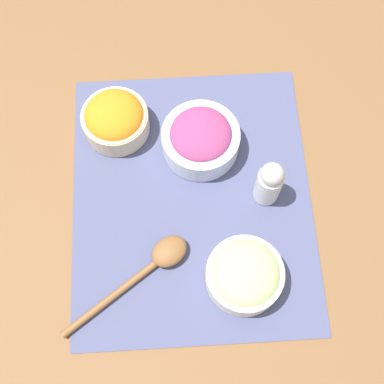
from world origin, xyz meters
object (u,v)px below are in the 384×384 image
at_px(onion_bowl, 201,138).
at_px(cucumber_bowl, 245,275).
at_px(wooden_spoon, 156,262).
at_px(pepper_shaker, 270,184).
at_px(carrot_bowl, 115,119).

relative_size(onion_bowl, cucumber_bowl, 1.10).
bearing_deg(wooden_spoon, pepper_shaker, 119.34).
height_order(onion_bowl, carrot_bowl, carrot_bowl).
distance_m(carrot_bowl, pepper_shaker, 0.30).
xyz_separation_m(carrot_bowl, pepper_shaker, (0.15, 0.26, 0.02)).
xyz_separation_m(cucumber_bowl, wooden_spoon, (-0.03, -0.14, -0.02)).
bearing_deg(cucumber_bowl, onion_bowl, -167.52).
bearing_deg(carrot_bowl, pepper_shaker, 59.89).
bearing_deg(onion_bowl, cucumber_bowl, 12.48).
relative_size(carrot_bowl, pepper_shaker, 1.11).
distance_m(onion_bowl, carrot_bowl, 0.16).
xyz_separation_m(onion_bowl, pepper_shaker, (0.10, 0.11, 0.02)).
relative_size(onion_bowl, pepper_shaker, 1.28).
height_order(carrot_bowl, pepper_shaker, pepper_shaker).
xyz_separation_m(cucumber_bowl, carrot_bowl, (-0.30, -0.21, 0.00)).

